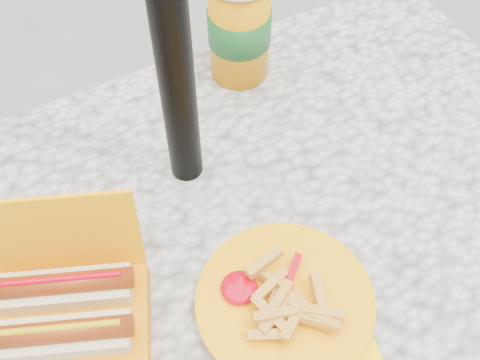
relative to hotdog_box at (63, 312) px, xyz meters
name	(u,v)px	position (x,y,z in m)	size (l,w,h in m)	color
picnic_table	(234,279)	(0.25, 0.00, -0.15)	(1.20, 0.80, 0.75)	beige
hotdog_box	(63,312)	(0.00, 0.00, 0.00)	(0.26, 0.24, 0.18)	#FC9C00
fries_plate	(286,308)	(0.27, -0.12, -0.03)	(0.25, 0.34, 0.05)	#FFD502
soda_cup	(239,25)	(0.42, 0.32, 0.06)	(0.11, 0.11, 0.21)	orange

